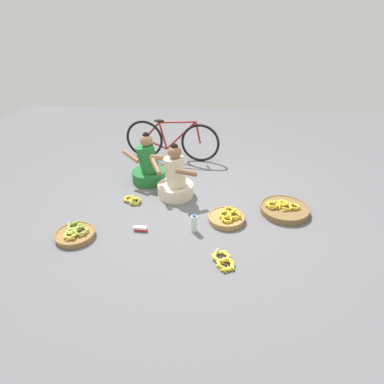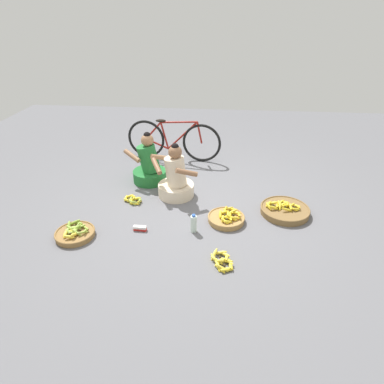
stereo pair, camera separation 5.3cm
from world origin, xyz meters
name	(u,v)px [view 1 (the left image)]	position (x,y,z in m)	size (l,w,h in m)	color
ground_plane	(193,207)	(0.00, 0.00, 0.00)	(10.00, 10.00, 0.00)	slate
vendor_woman_front	(175,180)	(-0.28, 0.30, 0.26)	(0.70, 0.53, 0.81)	beige
vendor_woman_behind	(148,166)	(-0.75, 0.71, 0.26)	(0.74, 0.52, 0.81)	#237233
bicycle_leaning	(172,140)	(-0.50, 1.62, 0.36)	(1.70, 0.25, 0.73)	black
banana_basket_front_center	(75,234)	(-1.36, -0.79, 0.05)	(0.47, 0.47, 0.14)	olive
banana_basket_front_right	(227,218)	(0.46, -0.31, 0.05)	(0.48, 0.48, 0.15)	#A87F47
banana_basket_back_left	(284,209)	(1.23, -0.05, 0.05)	(0.65, 0.65, 0.16)	brown
loose_bananas_back_right	(133,200)	(-0.86, 0.06, 0.03)	(0.29, 0.25, 0.09)	yellow
loose_bananas_mid_left	(224,261)	(0.41, -1.12, 0.03)	(0.27, 0.36, 0.10)	yellow
water_bottle	(194,224)	(0.05, -0.56, 0.11)	(0.08, 0.08, 0.24)	silver
packet_carton_stack	(140,229)	(-0.61, -0.60, 0.03)	(0.16, 0.06, 0.06)	red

